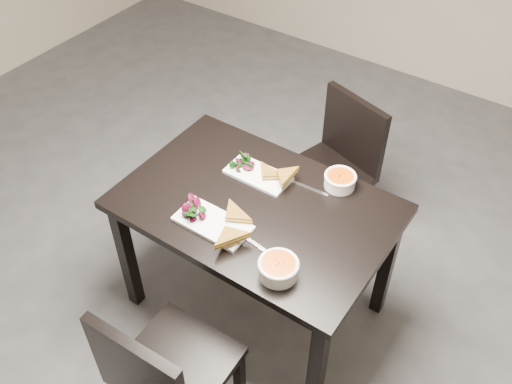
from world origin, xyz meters
TOP-DOWN VIEW (x-y plane):
  - ground at (0.00, 0.00)m, footprint 5.00×5.00m
  - table at (0.50, -0.08)m, footprint 1.20×0.80m
  - chair_near at (0.58, -0.84)m, footprint 0.43×0.43m
  - chair_far at (0.53, 0.66)m, footprint 0.52×0.52m
  - plate_near at (0.42, -0.29)m, footprint 0.33×0.16m
  - sandwich_near at (0.49, -0.28)m, footprint 0.20×0.19m
  - salad_near at (0.32, -0.29)m, footprint 0.10×0.09m
  - soup_bowl_near at (0.79, -0.36)m, footprint 0.16×0.16m
  - cutlery_near at (0.66, -0.28)m, footprint 0.18×0.04m
  - plate_far at (0.40, 0.07)m, footprint 0.30×0.15m
  - sandwich_far at (0.47, 0.06)m, footprint 0.19×0.18m
  - salad_far at (0.30, 0.07)m, footprint 0.09×0.09m
  - soup_bowl_far at (0.75, 0.23)m, footprint 0.15×0.15m
  - cutlery_far at (0.65, 0.14)m, footprint 0.18×0.03m

SIDE VIEW (x-z plane):
  - ground at x=0.00m, z-range 0.00..0.00m
  - chair_near at x=0.58m, z-range 0.06..0.91m
  - chair_far at x=0.53m, z-range 0.06..0.91m
  - table at x=0.50m, z-range 0.28..1.03m
  - cutlery_near at x=0.66m, z-range 0.75..0.75m
  - cutlery_far at x=0.65m, z-range 0.75..0.75m
  - plate_far at x=0.40m, z-range 0.75..0.77m
  - plate_near at x=0.42m, z-range 0.75..0.77m
  - salad_far at x=0.30m, z-range 0.77..0.81m
  - soup_bowl_far at x=0.75m, z-range 0.75..0.82m
  - salad_near at x=0.32m, z-range 0.77..0.81m
  - sandwich_far at x=0.47m, z-range 0.77..0.81m
  - soup_bowl_near at x=0.79m, z-range 0.75..0.83m
  - sandwich_near at x=0.49m, z-range 0.77..0.82m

